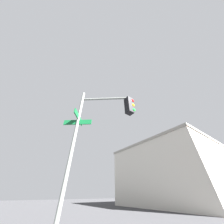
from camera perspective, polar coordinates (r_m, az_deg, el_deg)
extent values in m
cylinder|color=slate|center=(4.17, -20.09, -18.88)|extent=(0.12, 0.12, 5.57)
cylinder|color=slate|center=(5.13, -3.55, 6.72)|extent=(1.36, 1.69, 0.09)
cube|color=black|center=(4.84, 8.65, 3.18)|extent=(0.28, 0.28, 0.80)
sphere|color=red|center=(5.02, 10.10, 5.42)|extent=(0.18, 0.18, 0.18)
sphere|color=orange|center=(4.85, 10.41, 3.22)|extent=(0.18, 0.18, 0.18)
sphere|color=green|center=(4.70, 10.74, 0.87)|extent=(0.18, 0.18, 0.18)
cube|color=#0F5128|center=(4.63, -17.11, -5.02)|extent=(0.71, 0.89, 0.20)
cube|color=#0F5128|center=(4.74, -16.65, -2.75)|extent=(0.81, 0.65, 0.20)
cube|color=beige|center=(31.12, 33.10, -26.05)|extent=(16.40, 24.43, 9.11)
cube|color=gray|center=(31.91, 30.19, -17.95)|extent=(16.70, 24.73, 0.40)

